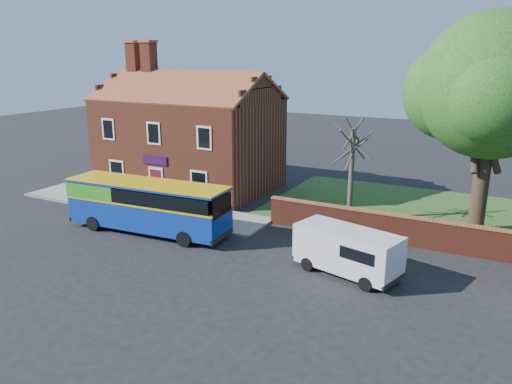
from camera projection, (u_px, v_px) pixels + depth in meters
The scene contains 10 objects.
ground at pixel (173, 257), 24.64m from camera, with size 120.00×120.00×0.00m, color black.
pavement at pixel (141, 206), 32.68m from camera, with size 18.00×3.50×0.12m, color gray.
kerb at pixel (122, 213), 31.19m from camera, with size 18.00×0.15×0.14m, color slate.
grass_strip at pixel (481, 221), 29.82m from camera, with size 26.00×12.00×0.04m, color #426B28.
shop_building at pixel (189, 142), 36.68m from camera, with size 12.30×8.13×10.50m.
boundary_wall at pixel (473, 241), 24.51m from camera, with size 22.00×0.38×1.60m.
bus at pixel (143, 203), 27.77m from camera, with size 9.55×3.01×2.87m.
van_near at pixel (348, 250), 22.40m from camera, with size 5.11×3.04×2.10m.
large_tree at pixel (495, 90), 26.27m from camera, with size 9.78×7.74×11.93m.
bare_tree at pixel (351, 171), 29.42m from camera, with size 2.18×2.60×5.83m.
Camera 1 is at (14.35, -18.29, 9.68)m, focal length 35.00 mm.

